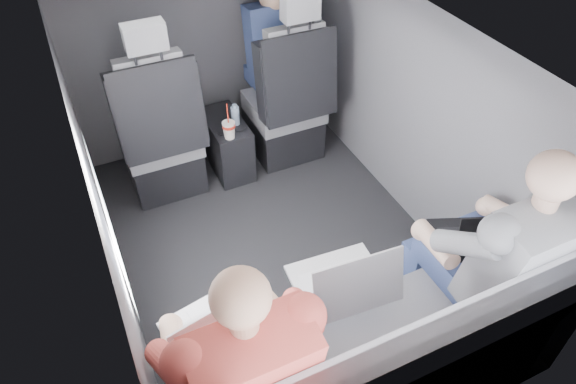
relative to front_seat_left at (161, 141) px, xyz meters
name	(u,v)px	position (x,y,z in m)	size (l,w,h in m)	color
floor	(279,249)	(0.45, -0.84, -0.40)	(2.60, 2.60, 0.00)	black
ceiling	(275,44)	(0.45, -0.84, 0.95)	(2.60, 2.60, 0.00)	#B2B2AD
panel_left	(104,214)	(-0.45, -0.84, 0.27)	(0.02, 2.60, 1.35)	#56565B
panel_right	(418,122)	(1.35, -0.84, 0.27)	(0.02, 2.60, 1.35)	#56565B
panel_front	(201,57)	(0.45, 0.46, 0.27)	(1.80, 0.02, 1.35)	#56565B
panel_back	(426,371)	(0.45, -2.14, 0.27)	(1.80, 0.02, 1.35)	#56565B
side_window	(109,221)	(-0.43, -1.14, 0.50)	(0.02, 0.75, 0.42)	white
seatbelt	(299,68)	(0.90, -0.17, 0.40)	(0.05, 0.01, 0.65)	black
front_seat_left	(161,141)	(0.00, 0.00, 0.00)	(0.52, 0.58, 1.26)	black
front_seat_right	(287,108)	(0.90, 0.00, 0.00)	(0.52, 0.58, 1.26)	black
center_console	(227,145)	(0.45, 0.04, -0.20)	(0.24, 0.48, 0.41)	black
rear_bench	(378,368)	(0.45, -1.90, -0.09)	(1.60, 0.57, 0.92)	slate
soda_cup	(229,129)	(0.42, -0.15, 0.06)	(0.08, 0.08, 0.26)	white
water_bottle	(235,116)	(0.50, -0.04, 0.07)	(0.06, 0.06, 0.16)	#A0BBD9
laptop_white	(208,329)	(-0.20, -1.61, 0.23)	(0.35, 0.35, 0.24)	silver
laptop_silver	(344,280)	(0.40, -1.64, 0.24)	(0.41, 0.38, 0.28)	#B6B6BB
laptop_black	(476,237)	(1.08, -1.68, 0.23)	(0.40, 0.41, 0.24)	black
passenger_rear_left	(239,362)	(-0.14, -1.81, 0.24)	(0.53, 0.64, 1.26)	#35353A
passenger_rear_right	(494,255)	(1.06, -1.81, 0.25)	(0.54, 0.66, 1.29)	navy
passenger_front_right	(274,47)	(0.92, 0.26, 0.35)	(0.38, 0.38, 0.76)	navy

